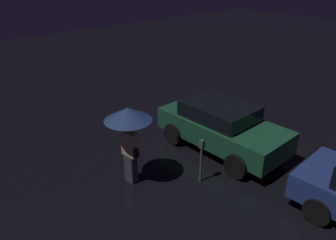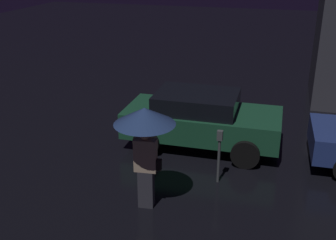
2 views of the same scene
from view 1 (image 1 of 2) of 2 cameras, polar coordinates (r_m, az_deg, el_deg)
parked_car_green at (r=9.94m, az=9.31°, el=-1.02°), size 3.95×1.95×1.45m
pedestrian_with_umbrella at (r=7.93m, az=-6.91°, el=-0.46°), size 1.17×1.17×2.10m
parking_meter at (r=8.36m, az=5.83°, el=-6.33°), size 0.12×0.10×1.24m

